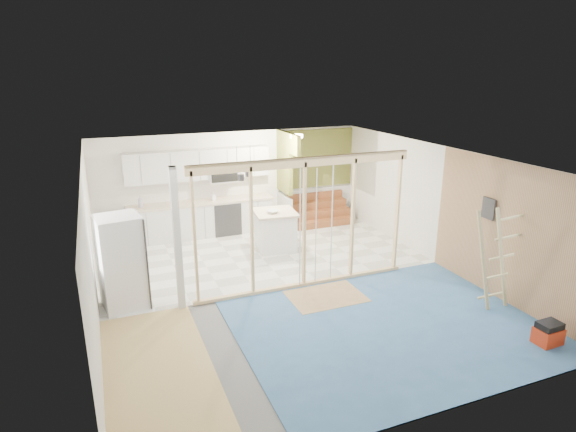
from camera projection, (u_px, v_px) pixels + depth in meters
name	position (u px, v px, depth m)	size (l,w,h in m)	color
room	(290.00, 226.00, 9.06)	(7.01, 8.01, 2.61)	slate
floor_overlays	(292.00, 286.00, 9.52)	(7.00, 8.00, 0.03)	white
stud_frame	(278.00, 213.00, 8.89)	(4.66, 0.14, 2.60)	beige
base_cabinets	(177.00, 226.00, 11.71)	(4.45, 2.24, 0.93)	silver
upper_cabinets	(201.00, 166.00, 11.99)	(3.60, 0.41, 0.85)	silver
green_partition	(308.00, 190.00, 13.14)	(2.25, 1.51, 2.60)	olive
pot_rack	(244.00, 172.00, 10.42)	(0.52, 0.52, 0.72)	black
sheathing_panel	(513.00, 236.00, 8.53)	(0.02, 4.00, 2.60)	tan
electrical_panel	(489.00, 208.00, 8.94)	(0.04, 0.30, 0.40)	#323337
ceiling_light	(296.00, 136.00, 11.85)	(0.32, 0.32, 0.08)	#FFEABF
fridge	(122.00, 262.00, 8.51)	(0.85, 0.82, 1.72)	white
island	(275.00, 231.00, 11.38)	(1.06, 1.06, 0.94)	white
bowl	(273.00, 211.00, 11.13)	(0.28, 0.28, 0.07)	white
soap_bottle_a	(140.00, 201.00, 11.56)	(0.11, 0.11, 0.29)	#A5A9B7
soap_bottle_b	(213.00, 196.00, 12.18)	(0.09, 0.10, 0.21)	white
toolbox	(548.00, 334.00, 7.50)	(0.41, 0.31, 0.38)	#B62C10
ladder	(495.00, 259.00, 8.39)	(0.99, 0.17, 1.87)	tan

